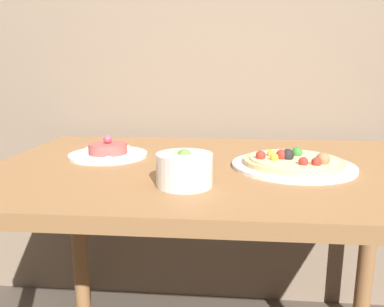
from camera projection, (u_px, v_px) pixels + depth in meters
dining_table at (218, 199)px, 1.04m from camera, size 1.23×0.80×0.73m
pizza_plate at (293, 163)px, 0.98m from camera, size 0.32×0.32×0.05m
tartare_plate at (108, 152)px, 1.11m from camera, size 0.23×0.23×0.06m
small_bowl at (184, 169)px, 0.82m from camera, size 0.12×0.12×0.08m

